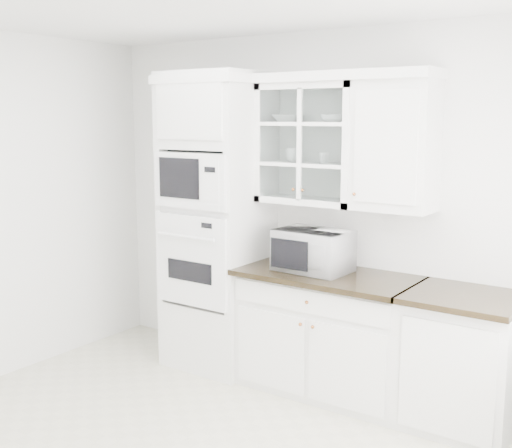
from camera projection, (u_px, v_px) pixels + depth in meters
The scene contains 12 objects.
room_shell at pixel (211, 162), 3.91m from camera, with size 4.00×3.50×2.70m.
oven_column at pixel (216, 223), 5.23m from camera, with size 0.76×0.68×2.40m.
base_cabinet_run at pixel (328, 332), 4.79m from camera, with size 1.32×0.67×0.92m.
extra_base_cabinet at pixel (462, 361), 4.23m from camera, with size 0.72×0.67×0.92m.
upper_cabinet_glass at pixel (311, 144), 4.81m from camera, with size 0.80×0.33×0.90m.
upper_cabinet_solid at pixel (395, 146), 4.43m from camera, with size 0.55×0.33×0.90m, color white.
crown_molding at pixel (298, 78), 4.77m from camera, with size 2.14×0.38×0.07m, color white.
countertop_microwave at pixel (314, 250), 4.76m from camera, with size 0.53×0.44×0.31m, color white.
bowl_a at pixel (288, 118), 4.90m from camera, with size 0.23×0.23×0.06m, color white.
bowl_b at pixel (333, 118), 4.69m from camera, with size 0.19×0.19×0.06m, color white.
cup_a at pixel (294, 155), 4.91m from camera, with size 0.13×0.13×0.10m, color white.
cup_b at pixel (324, 158), 4.75m from camera, with size 0.09×0.09×0.08m, color white.
Camera 1 is at (2.46, -2.63, 2.05)m, focal length 45.00 mm.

